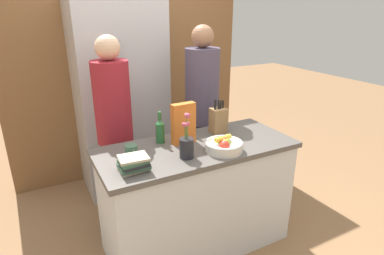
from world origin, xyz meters
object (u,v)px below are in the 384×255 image
(knife_block, at_px, (218,120))
(bottle_oil, at_px, (160,130))
(refrigerator, at_px, (121,99))
(book_stack, at_px, (134,164))
(coffee_mug, at_px, (131,151))
(flower_vase, at_px, (187,145))
(person_in_blue, at_px, (202,107))
(bottle_vinegar, at_px, (190,124))
(person_at_sink, at_px, (114,125))
(fruit_bowl, at_px, (224,145))
(cereal_box, at_px, (183,123))

(knife_block, distance_m, bottle_oil, 0.51)
(refrigerator, bearing_deg, book_stack, -103.16)
(coffee_mug, bearing_deg, book_stack, -103.85)
(refrigerator, height_order, flower_vase, refrigerator)
(flower_vase, distance_m, person_in_blue, 0.93)
(flower_vase, height_order, bottle_vinegar, flower_vase)
(refrigerator, relative_size, bottle_vinegar, 8.45)
(flower_vase, distance_m, person_at_sink, 0.78)
(bottle_oil, height_order, person_in_blue, person_in_blue)
(flower_vase, bearing_deg, coffee_mug, 150.06)
(flower_vase, height_order, bottle_oil, flower_vase)
(coffee_mug, bearing_deg, flower_vase, -29.94)
(fruit_bowl, bearing_deg, bottle_vinegar, 97.96)
(person_at_sink, bearing_deg, bottle_vinegar, -40.45)
(knife_block, distance_m, cereal_box, 0.36)
(refrigerator, relative_size, fruit_bowl, 7.14)
(knife_block, bearing_deg, person_in_blue, 77.56)
(refrigerator, distance_m, book_stack, 1.45)
(knife_block, xyz_separation_m, person_at_sink, (-0.76, 0.41, -0.04))
(knife_block, relative_size, flower_vase, 0.89)
(bottle_vinegar, bearing_deg, book_stack, -146.99)
(refrigerator, xyz_separation_m, book_stack, (-0.33, -1.41, -0.04))
(person_at_sink, height_order, person_in_blue, person_in_blue)
(cereal_box, xyz_separation_m, coffee_mug, (-0.43, -0.05, -0.11))
(knife_block, distance_m, person_at_sink, 0.86)
(cereal_box, bearing_deg, bottle_oil, 149.17)
(refrigerator, xyz_separation_m, bottle_oil, (-0.00, -1.06, 0.01))
(coffee_mug, distance_m, person_at_sink, 0.52)
(coffee_mug, bearing_deg, person_in_blue, 32.57)
(refrigerator, relative_size, bottle_oil, 7.95)
(bottle_vinegar, relative_size, person_in_blue, 0.13)
(book_stack, bearing_deg, coffee_mug, 76.15)
(coffee_mug, bearing_deg, cereal_box, 6.67)
(fruit_bowl, bearing_deg, cereal_box, 124.52)
(knife_block, height_order, flower_vase, flower_vase)
(refrigerator, bearing_deg, fruit_bowl, -76.59)
(refrigerator, relative_size, person_at_sink, 1.17)
(cereal_box, bearing_deg, fruit_bowl, -55.48)
(bottle_vinegar, bearing_deg, cereal_box, -133.85)
(flower_vase, relative_size, book_stack, 1.68)
(bottle_vinegar, xyz_separation_m, person_in_blue, (0.32, 0.38, -0.00))
(bottle_oil, distance_m, bottle_vinegar, 0.29)
(coffee_mug, height_order, book_stack, book_stack)
(bottle_oil, bearing_deg, knife_block, -3.26)
(knife_block, relative_size, bottle_vinegar, 1.25)
(bottle_oil, xyz_separation_m, bottle_vinegar, (0.28, 0.04, -0.01))
(fruit_bowl, xyz_separation_m, flower_vase, (-0.29, 0.03, 0.04))
(flower_vase, bearing_deg, person_in_blue, 54.04)
(bottle_oil, bearing_deg, person_at_sink, 123.75)
(coffee_mug, relative_size, person_in_blue, 0.07)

